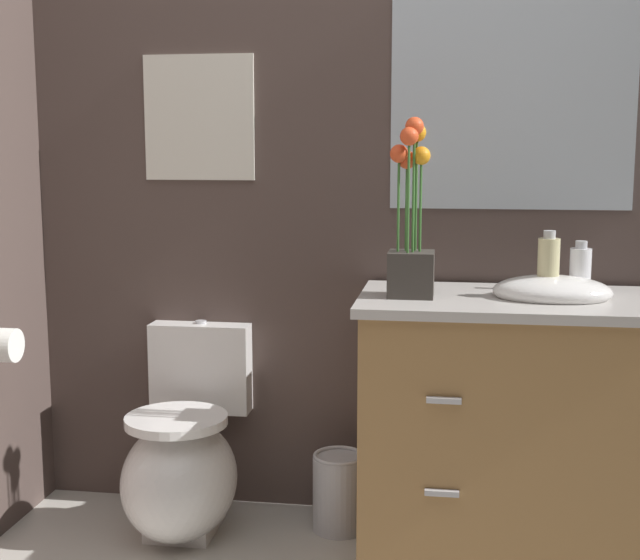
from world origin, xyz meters
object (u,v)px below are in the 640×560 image
Objects in this scene: wall_poster at (199,118)px; wall_mirror at (512,104)px; soap_bottle at (580,269)px; toilet_paper_roll at (0,345)px; toilet at (184,463)px; flower_vase at (411,237)px; trash_bin at (339,491)px; vanity_cabinet at (508,426)px; lotion_bottle at (548,267)px.

wall_mirror is (1.07, 0.00, 0.04)m from wall_poster.
soap_bottle is 1.50× the size of toilet_paper_roll.
toilet is 1.20m from wall_poster.
trash_bin is (-0.24, 0.15, -0.90)m from flower_vase.
toilet_paper_roll is at bearing -170.78° from soap_bottle.
wall_mirror is (1.07, 0.27, 1.21)m from toilet.
flower_vase is 3.33× the size of soap_bottle.
soap_bottle reaches higher than toilet.
vanity_cabinet is 0.55m from soap_bottle.
soap_bottle reaches higher than toilet_paper_roll.
flower_vase is at bearing -163.13° from soap_bottle.
lotion_bottle is at bearing -9.74° from trash_bin.
vanity_cabinet is 1.06m from wall_mirror.
wall_mirror is at bearing 90.54° from vanity_cabinet.
toilet is at bearing -166.01° from wall_mirror.
toilet is at bearing 175.46° from flower_vase.
lotion_bottle is at bearing -13.86° from wall_poster.
trash_bin is 1.44m from wall_mirror.
toilet_paper_roll is at bearing -163.92° from wall_mirror.
flower_vase reaches higher than toilet.
lotion_bottle is at bearing -1.14° from toilet.
vanity_cabinet is at bearing -149.64° from soap_bottle.
vanity_cabinet is at bearing -89.46° from wall_mirror.
toilet_paper_roll is (-1.83, -0.30, -0.24)m from soap_bottle.
flower_vase is at bearing -31.98° from trash_bin.
vanity_cabinet is (1.08, -0.03, 0.19)m from toilet.
trash_bin is (-0.66, 0.11, -0.81)m from lotion_bottle.
wall_poster reaches higher than flower_vase.
trash_bin is 2.47× the size of toilet_paper_roll.
wall_poster reaches higher than toilet_paper_roll.
soap_bottle is at bearing 30.36° from vanity_cabinet.
flower_vase is 2.64× the size of lotion_bottle.
wall_mirror is 1.84m from toilet_paper_roll.
flower_vase is (-0.31, -0.03, 0.60)m from vanity_cabinet.
toilet is 2.54× the size of trash_bin.
wall_poster is (-0.76, 0.33, 0.38)m from flower_vase.
trash_bin is 0.34× the size of wall_mirror.
wall_poster reaches higher than vanity_cabinet.
wall_poster is at bearing 161.16° from trash_bin.
trash_bin is 0.63× the size of wall_poster.
wall_mirror is at bearing 16.08° from toilet_paper_roll.
vanity_cabinet is 0.64m from trash_bin.
trash_bin is at bearing 9.70° from toilet.
wall_mirror is at bearing 13.99° from toilet.
vanity_cabinet reaches higher than toilet.
lotion_bottle is 1.30m from wall_poster.
wall_mirror is (-0.22, 0.17, 0.53)m from soap_bottle.
wall_mirror is (-0.11, 0.29, 0.51)m from lotion_bottle.
lotion_bottle is 0.26× the size of wall_mirror.
wall_poster is (-1.08, 0.29, 0.97)m from vanity_cabinet.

